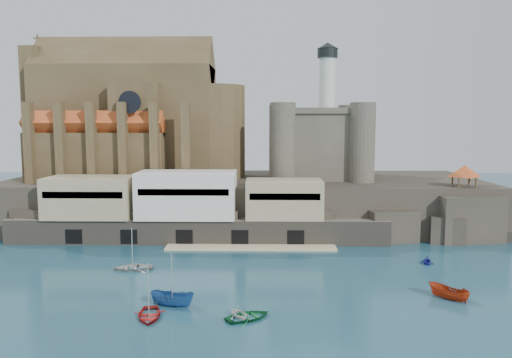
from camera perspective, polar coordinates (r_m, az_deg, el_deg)
The scene contains 14 objects.
ground at distance 71.60m, azimuth -2.65°, elevation -11.49°, with size 300.00×300.00×0.00m, color #194354.
promontory at distance 108.78m, azimuth -1.42°, elevation -2.57°, with size 100.00×36.00×10.00m.
quay at distance 93.58m, azimuth -8.00°, elevation -3.42°, with size 70.00×12.00×13.05m.
church at distance 113.46m, azimuth -13.63°, elevation 6.35°, with size 47.00×25.93×30.51m.
castle_keep at distance 109.68m, azimuth 7.15°, elevation 4.49°, with size 21.20×21.20×29.30m.
rock_outcrop at distance 102.60m, azimuth 22.54°, elevation -4.14°, with size 14.50×10.50×8.70m.
pavilion at distance 101.57m, azimuth 22.73°, elevation 0.71°, with size 6.40×6.40×5.40m.
boat_0 at distance 60.23m, azimuth -12.13°, elevation -15.20°, with size 3.94×1.14×5.52m, color #A41815.
boat_1 at distance 58.98m, azimuth -1.99°, elevation -15.53°, with size 2.83×1.73×3.28m, color silver.
boat_2 at distance 63.19m, azimuth -9.53°, elevation -14.08°, with size 2.15×2.21×5.72m, color #214F8C.
boat_3 at distance 58.66m, azimuth -0.88°, elevation -15.66°, with size 3.88×1.13×5.43m, color #166D37.
boat_5 at distance 68.99m, azimuth 21.10°, elevation -12.64°, with size 2.00×2.06×5.32m, color #A73010.
boat_6 at distance 78.69m, azimuth -13.90°, elevation -10.01°, with size 4.26×1.24×5.97m, color beige.
boat_7 at distance 83.96m, azimuth 18.95°, elevation -9.12°, with size 2.57×1.57×2.97m, color #1E2198.
Camera 1 is at (4.53, -67.93, 22.18)m, focal length 35.00 mm.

